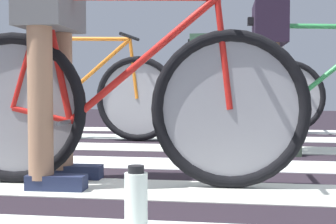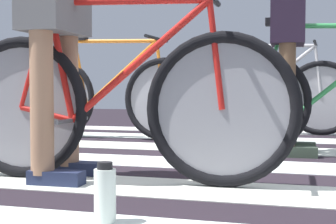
# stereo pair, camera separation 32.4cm
# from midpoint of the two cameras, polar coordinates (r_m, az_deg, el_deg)

# --- Properties ---
(ground) EXTENTS (18.00, 14.00, 0.02)m
(ground) POSITION_cam_midpoint_polar(r_m,az_deg,el_deg) (3.00, 5.25, -6.22)
(ground) COLOR black
(crosswalk_markings) EXTENTS (5.45, 4.99, 0.00)m
(crosswalk_markings) POSITION_cam_midpoint_polar(r_m,az_deg,el_deg) (3.03, 5.95, -5.89)
(crosswalk_markings) COLOR silver
(crosswalk_markings) RESTS_ON ground
(bicycle_1_of_4) EXTENTS (1.74, 0.52, 0.93)m
(bicycle_1_of_4) POSITION_cam_midpoint_polar(r_m,az_deg,el_deg) (2.37, -2.32, 1.01)
(bicycle_1_of_4) COLOR black
(bicycle_1_of_4) RESTS_ON ground
(cyclist_1_of_4) EXTENTS (0.32, 0.42, 1.00)m
(cyclist_1_of_4) POSITION_cam_midpoint_polar(r_m,az_deg,el_deg) (2.49, -9.26, 7.15)
(cyclist_1_of_4) COLOR #A87A5B
(cyclist_1_of_4) RESTS_ON ground
(bicycle_2_of_4) EXTENTS (1.74, 0.52, 0.93)m
(bicycle_2_of_4) POSITION_cam_midpoint_polar(r_m,az_deg,el_deg) (3.57, 21.02, 1.43)
(bicycle_2_of_4) COLOR black
(bicycle_2_of_4) RESTS_ON ground
(cyclist_2_of_4) EXTENTS (0.33, 0.42, 1.03)m
(cyclist_2_of_4) POSITION_cam_midpoint_polar(r_m,az_deg,el_deg) (3.55, 16.09, 6.04)
(cyclist_2_of_4) COLOR brown
(cyclist_2_of_4) RESTS_ON ground
(bicycle_3_of_4) EXTENTS (1.74, 0.52, 0.93)m
(bicycle_3_of_4) POSITION_cam_midpoint_polar(r_m,az_deg,el_deg) (4.45, -4.77, 1.85)
(bicycle_3_of_4) COLOR black
(bicycle_3_of_4) RESTS_ON ground
(bicycle_4_of_4) EXTENTS (1.74, 0.52, 0.93)m
(bicycle_4_of_4) POSITION_cam_midpoint_polar(r_m,az_deg,el_deg) (5.05, 12.95, 1.90)
(bicycle_4_of_4) COLOR black
(bicycle_4_of_4) RESTS_ON ground
(cyclist_4_of_4) EXTENTS (0.32, 0.42, 0.97)m
(cyclist_4_of_4) POSITION_cam_midpoint_polar(r_m,az_deg,el_deg) (5.09, 9.48, 4.68)
(cyclist_4_of_4) COLOR beige
(cyclist_4_of_4) RESTS_ON ground
(water_bottle) EXTENTS (0.07, 0.07, 0.21)m
(water_bottle) POSITION_cam_midpoint_polar(r_m,az_deg,el_deg) (1.68, -1.98, -9.62)
(water_bottle) COLOR white
(water_bottle) RESTS_ON ground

